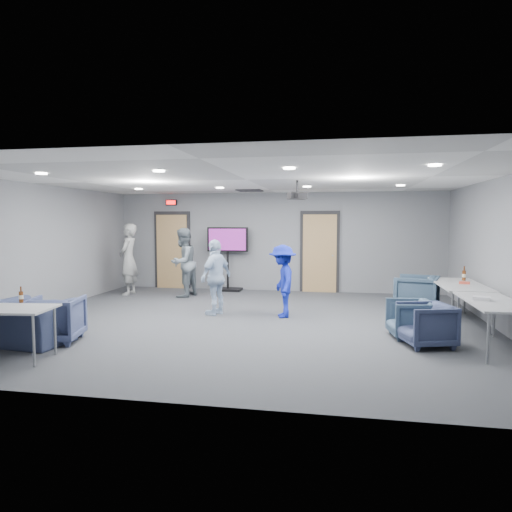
% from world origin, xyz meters
% --- Properties ---
extents(floor, '(9.00, 9.00, 0.00)m').
position_xyz_m(floor, '(0.00, 0.00, 0.00)').
color(floor, '#313438').
rests_on(floor, ground).
extents(ceiling, '(9.00, 9.00, 0.00)m').
position_xyz_m(ceiling, '(0.00, 0.00, 2.70)').
color(ceiling, white).
rests_on(ceiling, wall_back).
extents(wall_back, '(9.00, 0.02, 2.70)m').
position_xyz_m(wall_back, '(0.00, 4.00, 1.35)').
color(wall_back, slate).
rests_on(wall_back, floor).
extents(wall_front, '(9.00, 0.02, 2.70)m').
position_xyz_m(wall_front, '(0.00, -4.00, 1.35)').
color(wall_front, slate).
rests_on(wall_front, floor).
extents(wall_left, '(0.02, 8.00, 2.70)m').
position_xyz_m(wall_left, '(-4.50, 0.00, 1.35)').
color(wall_left, slate).
rests_on(wall_left, floor).
extents(wall_right, '(0.02, 8.00, 2.70)m').
position_xyz_m(wall_right, '(4.50, 0.00, 1.35)').
color(wall_right, slate).
rests_on(wall_right, floor).
extents(door_left, '(1.06, 0.17, 2.24)m').
position_xyz_m(door_left, '(-3.00, 3.95, 1.07)').
color(door_left, black).
rests_on(door_left, wall_back).
extents(door_right, '(1.06, 0.17, 2.24)m').
position_xyz_m(door_right, '(1.20, 3.95, 1.07)').
color(door_right, black).
rests_on(door_right, wall_back).
extents(exit_sign, '(0.32, 0.08, 0.16)m').
position_xyz_m(exit_sign, '(-3.00, 3.93, 2.45)').
color(exit_sign, black).
rests_on(exit_sign, wall_back).
extents(hvac_diffuser, '(0.60, 0.60, 0.03)m').
position_xyz_m(hvac_diffuser, '(-0.50, 2.80, 2.69)').
color(hvac_diffuser, black).
rests_on(hvac_diffuser, ceiling).
extents(downlights, '(6.18, 3.78, 0.02)m').
position_xyz_m(downlights, '(0.00, 0.00, 2.68)').
color(downlights, white).
rests_on(downlights, ceiling).
extents(person_a, '(0.50, 0.71, 1.86)m').
position_xyz_m(person_a, '(-3.69, 2.59, 0.93)').
color(person_a, '#969895').
rests_on(person_a, floor).
extents(person_b, '(0.86, 0.99, 1.75)m').
position_xyz_m(person_b, '(-2.17, 2.53, 0.87)').
color(person_b, slate).
rests_on(person_b, floor).
extents(person_c, '(0.69, 0.98, 1.55)m').
position_xyz_m(person_c, '(-0.76, 0.54, 0.78)').
color(person_c, silver).
rests_on(person_c, floor).
extents(person_d, '(0.76, 1.05, 1.45)m').
position_xyz_m(person_d, '(0.62, 0.54, 0.73)').
color(person_d, '#1926A4').
rests_on(person_d, floor).
extents(chair_right_a, '(1.06, 1.04, 0.78)m').
position_xyz_m(chair_right_a, '(3.35, 1.59, 0.39)').
color(chair_right_a, '#35475B').
rests_on(chair_right_a, floor).
extents(chair_right_b, '(0.78, 0.76, 0.63)m').
position_xyz_m(chair_right_b, '(2.90, -0.69, 0.31)').
color(chair_right_b, '#374A5F').
rests_on(chair_right_b, floor).
extents(chair_right_c, '(0.90, 0.89, 0.67)m').
position_xyz_m(chair_right_c, '(3.06, -1.19, 0.33)').
color(chair_right_c, '#323A57').
rests_on(chair_right_c, floor).
extents(chair_front_a, '(0.94, 0.96, 0.73)m').
position_xyz_m(chair_front_a, '(-2.71, -2.00, 0.36)').
color(chair_front_a, '#3C4568').
rests_on(chair_front_a, floor).
extents(chair_front_b, '(1.16, 1.04, 0.70)m').
position_xyz_m(chair_front_b, '(-2.97, -2.24, 0.35)').
color(chair_front_b, '#323B57').
rests_on(chair_front_b, floor).
extents(table_right_a, '(0.82, 1.96, 0.73)m').
position_xyz_m(table_right_a, '(4.00, 0.74, 0.69)').
color(table_right_a, '#A3A6A8').
rests_on(table_right_a, floor).
extents(table_right_b, '(0.73, 1.75, 0.73)m').
position_xyz_m(table_right_b, '(4.00, -1.16, 0.68)').
color(table_right_b, '#A3A6A8').
rests_on(table_right_b, floor).
extents(bottle_front, '(0.06, 0.06, 0.24)m').
position_xyz_m(bottle_front, '(-2.85, -2.57, 0.82)').
color(bottle_front, '#57290F').
rests_on(bottle_front, table_front_left).
extents(bottle_right, '(0.08, 0.08, 0.29)m').
position_xyz_m(bottle_right, '(4.20, 1.25, 0.84)').
color(bottle_right, '#57290F').
rests_on(bottle_right, table_right_a).
extents(snack_box, '(0.22, 0.17, 0.04)m').
position_xyz_m(snack_box, '(4.08, 0.75, 0.75)').
color(snack_box, '#CB4632').
rests_on(snack_box, table_right_a).
extents(wrapper, '(0.28, 0.23, 0.06)m').
position_xyz_m(wrapper, '(3.86, -1.13, 0.76)').
color(wrapper, silver).
rests_on(wrapper, table_right_b).
extents(tv_stand, '(1.15, 0.55, 1.76)m').
position_xyz_m(tv_stand, '(-1.31, 3.75, 1.00)').
color(tv_stand, black).
rests_on(tv_stand, floor).
extents(projector, '(0.40, 0.38, 0.35)m').
position_xyz_m(projector, '(0.93, 0.20, 2.41)').
color(projector, black).
rests_on(projector, ceiling).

